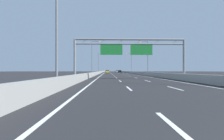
{
  "coord_description": "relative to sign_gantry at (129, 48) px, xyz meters",
  "views": [
    {
      "loc": [
        -3.46,
        -0.48,
        1.41
      ],
      "look_at": [
        -1.43,
        75.57,
        1.56
      ],
      "focal_mm": 26.9,
      "sensor_mm": 36.0,
      "label": 1
    }
  ],
  "objects": [
    {
      "name": "streetlamp_left_mid",
      "position": [
        -7.35,
        20.2,
        0.55
      ],
      "size": [
        2.58,
        0.28,
        9.5
      ],
      "color": "slate",
      "rests_on": "ground_plane"
    },
    {
      "name": "edge_line_left",
      "position": [
        -5.13,
        62.65,
        -4.84
      ],
      "size": [
        0.16,
        176.0,
        0.01
      ],
      "primitive_type": "cube",
      "color": "white",
      "rests_on": "ground_plane"
    },
    {
      "name": "lane_dash_right_10",
      "position": [
        1.92,
        68.15,
        -4.84
      ],
      "size": [
        0.16,
        3.0,
        0.01
      ],
      "primitive_type": "cube",
      "color": "white",
      "rests_on": "ground_plane"
    },
    {
      "name": "barrier_right",
      "position": [
        7.02,
        84.65,
        -4.37
      ],
      "size": [
        0.45,
        220.0,
        0.95
      ],
      "color": "#9E9E99",
      "rests_on": "ground_plane"
    },
    {
      "name": "lane_dash_left_7",
      "position": [
        -1.68,
        41.15,
        -4.84
      ],
      "size": [
        0.16,
        3.0,
        0.01
      ],
      "primitive_type": "cube",
      "color": "white",
      "rests_on": "ground_plane"
    },
    {
      "name": "streetlamp_right_far",
      "position": [
        7.58,
        52.13,
        0.55
      ],
      "size": [
        2.58,
        0.28,
        9.5
      ],
      "color": "slate",
      "rests_on": "ground_plane"
    },
    {
      "name": "yellow_car",
      "position": [
        -3.32,
        60.76,
        -4.08
      ],
      "size": [
        1.77,
        4.22,
        1.48
      ],
      "color": "yellow",
      "rests_on": "ground_plane"
    },
    {
      "name": "lane_dash_right_13",
      "position": [
        1.92,
        95.15,
        -4.84
      ],
      "size": [
        0.16,
        3.0,
        0.01
      ],
      "primitive_type": "cube",
      "color": "white",
      "rests_on": "ground_plane"
    },
    {
      "name": "lane_dash_right_6",
      "position": [
        1.92,
        32.15,
        -4.84
      ],
      "size": [
        0.16,
        3.0,
        0.01
      ],
      "primitive_type": "cube",
      "color": "white",
      "rests_on": "ground_plane"
    },
    {
      "name": "lane_dash_right_3",
      "position": [
        1.92,
        5.15,
        -4.84
      ],
      "size": [
        0.16,
        3.0,
        0.01
      ],
      "primitive_type": "cube",
      "color": "white",
      "rests_on": "ground_plane"
    },
    {
      "name": "lane_dash_left_14",
      "position": [
        -1.68,
        104.15,
        -4.84
      ],
      "size": [
        0.16,
        3.0,
        0.01
      ],
      "primitive_type": "cube",
      "color": "white",
      "rests_on": "ground_plane"
    },
    {
      "name": "lane_dash_left_13",
      "position": [
        -1.68,
        95.15,
        -4.84
      ],
      "size": [
        0.16,
        3.0,
        0.01
      ],
      "primitive_type": "cube",
      "color": "white",
      "rests_on": "ground_plane"
    },
    {
      "name": "lane_dash_left_0",
      "position": [
        -1.68,
        -21.85,
        -4.84
      ],
      "size": [
        0.16,
        3.0,
        0.01
      ],
      "primitive_type": "cube",
      "color": "white",
      "rests_on": "ground_plane"
    },
    {
      "name": "barrier_left",
      "position": [
        -6.78,
        84.65,
        -4.37
      ],
      "size": [
        0.45,
        220.0,
        0.95
      ],
      "color": "#9E9E99",
      "rests_on": "ground_plane"
    },
    {
      "name": "lane_dash_left_1",
      "position": [
        -1.68,
        -12.85,
        -4.84
      ],
      "size": [
        0.16,
        3.0,
        0.01
      ],
      "primitive_type": "cube",
      "color": "white",
      "rests_on": "ground_plane"
    },
    {
      "name": "sign_gantry",
      "position": [
        0.0,
        0.0,
        0.0
      ],
      "size": [
        17.31,
        0.36,
        6.36
      ],
      "color": "gray",
      "rests_on": "ground_plane"
    },
    {
      "name": "lane_dash_left_9",
      "position": [
        -1.68,
        59.15,
        -4.84
      ],
      "size": [
        0.16,
        3.0,
        0.01
      ],
      "primitive_type": "cube",
      "color": "white",
      "rests_on": "ground_plane"
    },
    {
      "name": "lane_dash_right_17",
      "position": [
        1.92,
        131.15,
        -4.84
      ],
      "size": [
        0.16,
        3.0,
        0.01
      ],
      "primitive_type": "cube",
      "color": "white",
      "rests_on": "ground_plane"
    },
    {
      "name": "lane_dash_left_12",
      "position": [
        -1.68,
        86.15,
        -4.84
      ],
      "size": [
        0.16,
        3.0,
        0.01
      ],
      "primitive_type": "cube",
      "color": "white",
      "rests_on": "ground_plane"
    },
    {
      "name": "lane_dash_left_11",
      "position": [
        -1.68,
        77.15,
        -4.84
      ],
      "size": [
        0.16,
        3.0,
        0.01
      ],
      "primitive_type": "cube",
      "color": "white",
      "rests_on": "ground_plane"
    },
    {
      "name": "lane_dash_right_4",
      "position": [
        1.92,
        14.15,
        -4.84
      ],
      "size": [
        0.16,
        3.0,
        0.01
      ],
      "primitive_type": "cube",
      "color": "white",
      "rests_on": "ground_plane"
    },
    {
      "name": "streetlamp_right_mid",
      "position": [
        7.58,
        20.2,
        0.55
      ],
      "size": [
        2.58,
        0.28,
        9.5
      ],
      "color": "slate",
      "rests_on": "ground_plane"
    },
    {
      "name": "lane_dash_right_15",
      "position": [
        1.92,
        113.15,
        -4.84
      ],
      "size": [
        0.16,
        3.0,
        0.01
      ],
      "primitive_type": "cube",
      "color": "white",
      "rests_on": "ground_plane"
    },
    {
      "name": "edge_line_right",
      "position": [
        5.37,
        62.65,
        -4.84
      ],
      "size": [
        0.16,
        176.0,
        0.01
      ],
      "primitive_type": "cube",
      "color": "white",
      "rests_on": "ground_plane"
    },
    {
      "name": "lane_dash_right_11",
      "position": [
        1.92,
        77.15,
        -4.84
      ],
      "size": [
        0.16,
        3.0,
        0.01
      ],
      "primitive_type": "cube",
      "color": "white",
      "rests_on": "ground_plane"
    },
    {
      "name": "ground_plane",
      "position": [
        0.12,
        74.65,
        -4.85
      ],
      "size": [
        260.0,
        260.0,
        0.0
      ],
      "primitive_type": "plane",
      "color": "#262628"
    },
    {
      "name": "lane_dash_right_1",
      "position": [
        1.92,
        -12.85,
        -4.84
      ],
      "size": [
        0.16,
        3.0,
        0.01
      ],
      "primitive_type": "cube",
      "color": "white",
      "rests_on": "ground_plane"
    },
    {
      "name": "lane_dash_left_6",
      "position": [
        -1.68,
        32.15,
        -4.84
      ],
      "size": [
        0.16,
        3.0,
        0.01
      ],
      "primitive_type": "cube",
      "color": "white",
      "rests_on": "ground_plane"
    },
    {
      "name": "lane_dash_left_10",
      "position": [
        -1.68,
        68.15,
        -4.84
      ],
      "size": [
        0.16,
        3.0,
        0.01
      ],
      "primitive_type": "cube",
      "color": "white",
      "rests_on": "ground_plane"
    },
    {
      "name": "silver_car",
      "position": [
        3.62,
        97.46,
        -4.11
      ],
      "size": [
        1.84,
        4.23,
        1.4
      ],
      "color": "#A8ADB2",
      "rests_on": "ground_plane"
    },
    {
      "name": "lane_dash_left_3",
      "position": [
        -1.68,
        5.15,
        -4.84
      ],
      "size": [
        0.16,
        3.0,
        0.01
      ],
      "primitive_type": "cube",
      "color": "white",
      "rests_on": "ground_plane"
    },
    {
      "name": "lane_dash_left_17",
      "position": [
        -1.68,
        131.15,
        -4.84
      ],
      "size": [
        0.16,
        3.0,
        0.01
      ],
      "primitive_type": "cube",
      "color": "white",
      "rests_on": "ground_plane"
    },
    {
      "name": "lane_dash_left_5",
      "position": [
        -1.68,
        23.15,
        -4.84
      ],
      "size": [
        0.16,
        3.0,
        0.01
      ],
      "primitive_type": "cube",
      "color": "white",
      "rests_on": "ground_plane"
    },
    {
      "name": "lane_dash_right_12",
      "position": [
        1.92,
        86.15,
        -4.84
      ],
      "size": [
        0.16,
        3.0,
        0.01
      ],
      "primitive_type": "cube",
      "color": "white",
      "rests_on": "ground_plane"
    },
    {
      "name": "lane_dash_left_2",
      "position": [
        -1.68,
        -3.85,
        -4.84
      ],
      "size": [
        0.16,
        3.0,
        0.01
      ],
      "primitive_type": "cube",
      "color": "white",
      "rests_on": "ground_plane"
    },
    {
      "name": "streetlamp_left_far",
      "position": [
        -7.35,
        52.13,
        0.55
      ],
      "size": [
        2.58,
        0.28,
        9.5
      ],
      "color": "slate",
      "rests_on": "ground_plane"
    },
    {
      "name": "lane_dash_left_15",
      "position": [
        -1.68,
        113.15,
        -4.84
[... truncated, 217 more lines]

